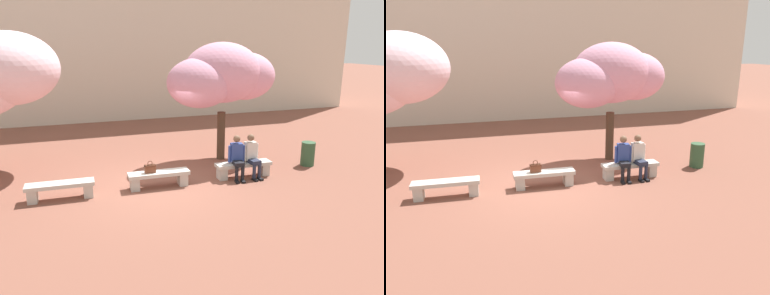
% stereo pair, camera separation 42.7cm
% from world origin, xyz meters
% --- Properties ---
extents(ground_plane, '(100.00, 100.00, 0.00)m').
position_xyz_m(ground_plane, '(0.00, 0.00, 0.00)').
color(ground_plane, brown).
extents(building_facade, '(28.00, 4.00, 10.92)m').
position_xyz_m(building_facade, '(0.00, 11.54, 5.46)').
color(building_facade, beige).
rests_on(building_facade, ground).
extents(stone_bench_west_end, '(1.71, 0.48, 0.45)m').
position_xyz_m(stone_bench_west_end, '(-2.59, 0.00, 0.30)').
color(stone_bench_west_end, '#BCB7AD').
rests_on(stone_bench_west_end, ground).
extents(stone_bench_near_west, '(1.71, 0.48, 0.45)m').
position_xyz_m(stone_bench_near_west, '(0.00, 0.00, 0.30)').
color(stone_bench_near_west, '#BCB7AD').
rests_on(stone_bench_near_west, ground).
extents(stone_bench_center, '(1.71, 0.48, 0.45)m').
position_xyz_m(stone_bench_center, '(2.59, 0.00, 0.30)').
color(stone_bench_center, '#BCB7AD').
rests_on(stone_bench_center, ground).
extents(person_seated_left, '(0.50, 0.72, 1.29)m').
position_xyz_m(person_seated_left, '(2.35, -0.05, 0.70)').
color(person_seated_left, black).
rests_on(person_seated_left, ground).
extents(person_seated_right, '(0.51, 0.70, 1.29)m').
position_xyz_m(person_seated_right, '(2.83, -0.05, 0.70)').
color(person_seated_right, black).
rests_on(person_seated_right, ground).
extents(handbag, '(0.30, 0.15, 0.34)m').
position_xyz_m(handbag, '(-0.24, 0.01, 0.58)').
color(handbag, brown).
rests_on(handbag, stone_bench_near_west).
extents(cherry_tree_main, '(3.80, 2.33, 3.91)m').
position_xyz_m(cherry_tree_main, '(2.63, 1.87, 2.81)').
color(cherry_tree_main, '#473323').
rests_on(cherry_tree_main, ground).
extents(trash_bin, '(0.44, 0.44, 0.78)m').
position_xyz_m(trash_bin, '(5.07, 0.32, 0.39)').
color(trash_bin, '#2D5133').
rests_on(trash_bin, ground).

